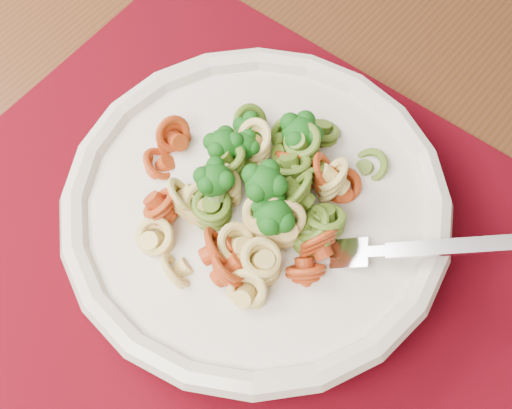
% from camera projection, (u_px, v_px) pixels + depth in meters
% --- Properties ---
extents(dining_table, '(1.45, 1.19, 0.72)m').
position_uv_depth(dining_table, '(364.00, 201.00, 0.68)').
color(dining_table, '#4C2915').
rests_on(dining_table, ground).
extents(placemat, '(0.60, 0.53, 0.00)m').
position_uv_depth(placemat, '(260.00, 262.00, 0.53)').
color(placemat, '#4D030F').
rests_on(placemat, dining_table).
extents(pasta_bowl, '(0.28, 0.28, 0.05)m').
position_uv_depth(pasta_bowl, '(256.00, 210.00, 0.51)').
color(pasta_bowl, silver).
rests_on(pasta_bowl, placemat).
extents(pasta_broccoli_heap, '(0.24, 0.24, 0.06)m').
position_uv_depth(pasta_broccoli_heap, '(256.00, 200.00, 0.50)').
color(pasta_broccoli_heap, '#DBC16C').
rests_on(pasta_broccoli_heap, pasta_bowl).
extents(fork, '(0.18, 0.07, 0.08)m').
position_uv_depth(fork, '(349.00, 254.00, 0.48)').
color(fork, silver).
rests_on(fork, pasta_bowl).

